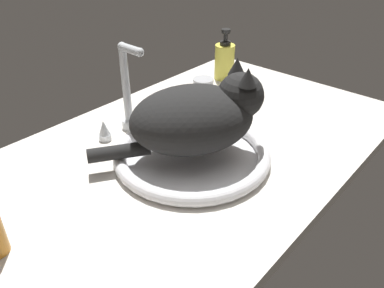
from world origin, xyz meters
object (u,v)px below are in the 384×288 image
(faucet, at_px, (128,99))
(metal_jar, at_px, (203,87))
(sink_basin, at_px, (192,154))
(cat, at_px, (200,116))
(soap_pump_bottle, at_px, (224,61))

(faucet, xyz_separation_m, metal_jar, (0.28, -0.01, -0.06))
(sink_basin, height_order, cat, cat)
(sink_basin, distance_m, soap_pump_bottle, 0.50)
(sink_basin, xyz_separation_m, faucet, (-0.00, 0.22, 0.07))
(faucet, height_order, cat, faucet)
(sink_basin, xyz_separation_m, metal_jar, (0.28, 0.20, 0.01))
(soap_pump_bottle, bearing_deg, metal_jar, -166.28)
(soap_pump_bottle, bearing_deg, faucet, -176.67)
(faucet, xyz_separation_m, soap_pump_bottle, (0.44, 0.03, -0.02))
(metal_jar, bearing_deg, cat, -141.38)
(sink_basin, distance_m, cat, 0.10)
(soap_pump_bottle, bearing_deg, sink_basin, -151.20)
(metal_jar, relative_size, soap_pump_bottle, 0.37)
(cat, bearing_deg, sink_basin, 146.54)
(sink_basin, relative_size, metal_jar, 5.82)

